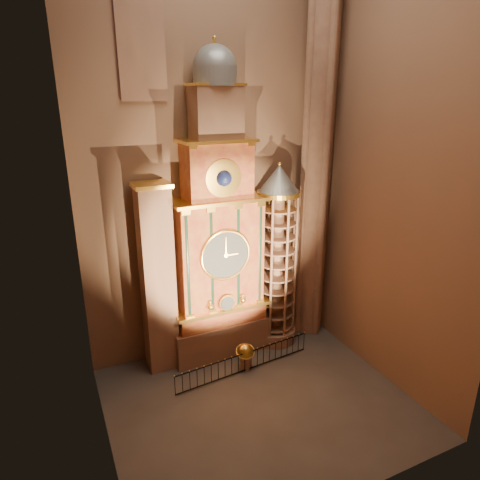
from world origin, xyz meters
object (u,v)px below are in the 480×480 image
celestial_globe (245,354)px  astronomical_clock (218,243)px  portrait_tower (158,280)px  stair_turret (277,259)px  iron_railing (245,362)px

celestial_globe → astronomical_clock: bearing=104.2°
portrait_tower → celestial_globe: portrait_tower is taller
portrait_tower → stair_turret: (6.90, -0.28, 0.12)m
portrait_tower → celestial_globe: bearing=-29.6°
stair_turret → iron_railing: stair_turret is taller
astronomical_clock → iron_railing: bearing=-80.4°
portrait_tower → stair_turret: size_ratio=0.94×
astronomical_clock → stair_turret: (3.50, -0.26, -1.41)m
astronomical_clock → stair_turret: 3.78m
stair_turret → celestial_globe: (-2.93, -1.97, -4.37)m
iron_railing → astronomical_clock: bearing=99.6°
portrait_tower → celestial_globe: 6.23m
celestial_globe → iron_railing: (-0.15, -0.25, -0.29)m
portrait_tower → iron_railing: (3.82, -2.50, -4.54)m
celestial_globe → iron_railing: bearing=-121.2°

